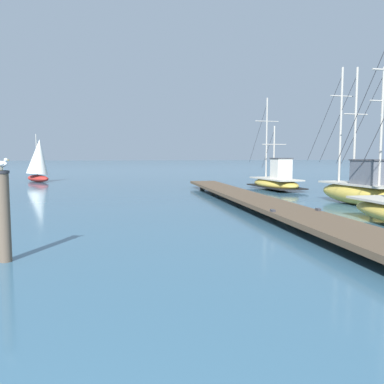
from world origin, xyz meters
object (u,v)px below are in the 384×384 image
Objects in this scene: perched_seagull at (1,164)px; distant_sailboat at (38,161)px; mooring_piling at (4,215)px; fishing_boat_2 at (358,188)px; fishing_boat_0 at (276,181)px.

distant_sailboat is at bearing 98.98° from perched_seagull.
mooring_piling is 27.48m from distant_sailboat.
fishing_boat_2 is 26.55m from distant_sailboat.
fishing_boat_0 reaches higher than mooring_piling.
mooring_piling is at bearing -25.98° from perched_seagull.
perched_seagull is 0.09× the size of distant_sailboat.
fishing_boat_0 is 20.72m from distant_sailboat.
fishing_boat_2 is at bearing -86.34° from fishing_boat_0.
distant_sailboat reaches higher than perched_seagull.
fishing_boat_0 is 3.53× the size of mooring_piling.
fishing_boat_0 is at bearing 93.66° from fishing_boat_2.
fishing_boat_0 reaches higher than distant_sailboat.
perched_seagull is (-0.01, 0.00, 1.10)m from mooring_piling.
fishing_boat_0 is at bearing 50.47° from perched_seagull.
mooring_piling is 1.10m from perched_seagull.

